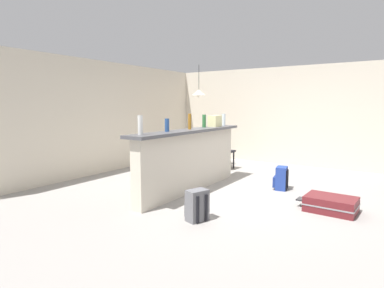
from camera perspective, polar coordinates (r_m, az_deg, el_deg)
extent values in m
cube|color=gray|center=(6.00, 6.44, -8.09)|extent=(13.00, 13.00, 0.05)
cube|color=beige|center=(7.68, -14.23, 4.68)|extent=(6.60, 0.10, 2.50)
cube|color=beige|center=(8.73, 13.94, 4.94)|extent=(0.10, 6.00, 2.50)
cube|color=beige|center=(5.68, -0.29, -3.20)|extent=(2.80, 0.20, 1.05)
cube|color=#4C4C51|center=(5.60, -0.29, 2.37)|extent=(2.96, 0.40, 0.05)
cylinder|color=silver|center=(4.63, -9.21, 3.35)|extent=(0.07, 0.07, 0.28)
cylinder|color=#284C89|center=(5.15, -4.49, 3.39)|extent=(0.07, 0.07, 0.21)
cylinder|color=#9E661E|center=(5.62, -0.41, 4.05)|extent=(0.06, 0.06, 0.28)
cylinder|color=#2D6B38|center=(6.12, 2.18, 4.13)|extent=(0.07, 0.07, 0.24)
cylinder|color=silver|center=(6.68, 5.67, 4.35)|extent=(0.07, 0.07, 0.25)
cube|color=beige|center=(6.36, 4.11, 4.12)|extent=(0.26, 0.18, 0.22)
cube|color=brown|center=(7.94, 1.88, 1.12)|extent=(1.10, 0.80, 0.04)
cylinder|color=brown|center=(7.40, 2.13, -2.20)|extent=(0.06, 0.06, 0.70)
cylinder|color=brown|center=(8.25, 5.67, -1.28)|extent=(0.06, 0.06, 0.70)
cylinder|color=brown|center=(7.77, -2.16, -1.76)|extent=(0.06, 0.06, 0.70)
cylinder|color=brown|center=(8.58, 1.65, -0.93)|extent=(0.06, 0.06, 0.70)
cube|color=black|center=(7.68, 5.86, -1.29)|extent=(0.41, 0.41, 0.04)
cube|color=black|center=(7.74, 4.72, 0.72)|extent=(0.40, 0.04, 0.48)
cylinder|color=black|center=(7.51, 6.32, -3.23)|extent=(0.04, 0.04, 0.41)
cylinder|color=black|center=(7.79, 7.44, -2.88)|extent=(0.04, 0.04, 0.41)
cylinder|color=black|center=(7.66, 4.21, -3.00)|extent=(0.04, 0.04, 0.41)
cylinder|color=black|center=(7.93, 5.38, -2.66)|extent=(0.04, 0.04, 0.41)
cylinder|color=black|center=(7.92, 1.24, 11.77)|extent=(0.01, 0.01, 0.62)
cone|color=white|center=(7.89, 1.23, 9.18)|extent=(0.34, 0.34, 0.14)
sphere|color=white|center=(7.89, 1.23, 8.60)|extent=(0.07, 0.07, 0.07)
cube|color=maroon|center=(5.09, 23.54, -9.81)|extent=(0.51, 0.70, 0.22)
cube|color=gray|center=(5.09, 23.54, -9.81)|extent=(0.53, 0.72, 0.02)
cube|color=#2D2D33|center=(5.19, 19.07, -9.29)|extent=(0.19, 0.15, 0.02)
cube|color=#233D93|center=(6.05, 15.69, -5.88)|extent=(0.31, 0.22, 0.42)
cube|color=navy|center=(6.09, 14.64, -6.49)|extent=(0.23, 0.09, 0.19)
cube|color=black|center=(6.11, 16.71, -5.99)|extent=(0.04, 0.03, 0.36)
cube|color=black|center=(5.98, 16.54, -6.28)|extent=(0.04, 0.03, 0.36)
cube|color=slate|center=(4.30, 0.93, -10.89)|extent=(0.32, 0.26, 0.42)
cube|color=#515155|center=(4.41, 0.02, -11.45)|extent=(0.23, 0.13, 0.19)
cube|color=black|center=(4.28, 2.53, -11.30)|extent=(0.04, 0.03, 0.36)
cube|color=black|center=(4.19, 1.04, -11.68)|extent=(0.04, 0.03, 0.36)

